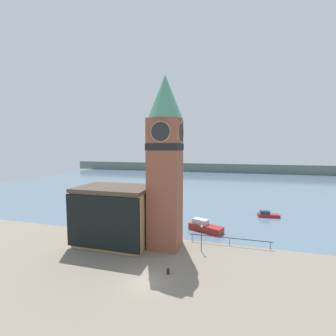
{
  "coord_description": "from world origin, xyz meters",
  "views": [
    {
      "loc": [
        8.11,
        -20.53,
        13.75
      ],
      "look_at": [
        0.65,
        6.68,
        11.27
      ],
      "focal_mm": 24.0,
      "sensor_mm": 36.0,
      "label": 1
    }
  ],
  "objects": [
    {
      "name": "pier_railing",
      "position": [
        8.41,
        11.57,
        0.96
      ],
      "size": [
        11.36,
        0.08,
        1.09
      ],
      "color": "#232328",
      "rests_on": "ground_plane"
    },
    {
      "name": "far_shoreline",
      "position": [
        0.0,
        111.82,
        2.5
      ],
      "size": [
        180.0,
        3.0,
        5.0
      ],
      "color": "slate",
      "rests_on": "water"
    },
    {
      "name": "water",
      "position": [
        0.0,
        71.82,
        -0.0
      ],
      "size": [
        160.0,
        120.0,
        0.0
      ],
      "color": "slate",
      "rests_on": "ground_plane"
    },
    {
      "name": "clock_tower",
      "position": [
        -0.34,
        8.9,
        12.48
      ],
      "size": [
        4.78,
        4.78,
        23.49
      ],
      "color": "brown",
      "rests_on": "ground_plane"
    },
    {
      "name": "lamp_post",
      "position": [
        4.75,
        8.66,
        2.53
      ],
      "size": [
        0.32,
        0.32,
        3.57
      ],
      "color": "#2D2D33",
      "rests_on": "ground_plane"
    },
    {
      "name": "boat_near",
      "position": [
        4.41,
        16.21,
        0.7
      ],
      "size": [
        5.98,
        4.04,
        1.86
      ],
      "rotation": [
        0.0,
        0.0,
        -0.4
      ],
      "color": "maroon",
      "rests_on": "water"
    },
    {
      "name": "ground_plane",
      "position": [
        0.0,
        0.0,
        0.0
      ],
      "size": [
        160.0,
        160.0,
        0.0
      ],
      "primitive_type": "plane",
      "color": "gray"
    },
    {
      "name": "boat_far",
      "position": [
        15.8,
        27.27,
        0.46
      ],
      "size": [
        4.16,
        1.85,
        1.25
      ],
      "rotation": [
        0.0,
        0.0,
        0.08
      ],
      "color": "maroon",
      "rests_on": "water"
    },
    {
      "name": "mooring_bollard_near",
      "position": [
        1.9,
        2.16,
        0.34
      ],
      "size": [
        0.34,
        0.34,
        0.65
      ],
      "color": "black",
      "rests_on": "ground_plane"
    },
    {
      "name": "pier_building",
      "position": [
        -7.76,
        8.03,
        4.16
      ],
      "size": [
        10.58,
        7.2,
        8.27
      ],
      "color": "tan",
      "rests_on": "ground_plane"
    }
  ]
}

